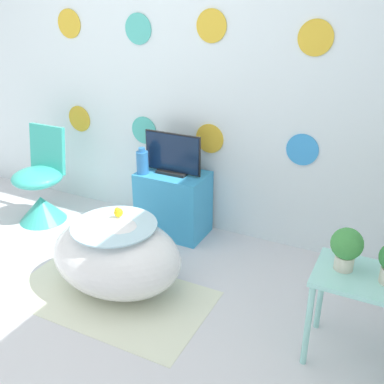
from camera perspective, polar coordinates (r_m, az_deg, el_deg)
name	(u,v)px	position (r m, az deg, el deg)	size (l,w,h in m)	color
ground_plane	(27,351)	(2.71, -20.19, -18.38)	(12.00, 12.00, 0.00)	silver
wall_back_dotted	(176,61)	(3.43, -2.01, 16.30)	(4.75, 0.05, 2.60)	white
rug	(110,296)	(2.97, -10.33, -12.81)	(1.26, 0.71, 0.01)	silver
bathtub	(117,255)	(2.91, -9.55, -7.95)	(0.86, 0.65, 0.48)	white
rubber_duck	(118,212)	(2.84, -9.35, -2.53)	(0.06, 0.06, 0.07)	yellow
chair	(41,192)	(3.91, -18.67, 0.04)	(0.41, 0.41, 0.78)	#38B2A3
tv_cabinet	(173,203)	(3.51, -2.39, -1.42)	(0.52, 0.34, 0.51)	#389ED6
tv	(173,156)	(3.36, -2.49, 4.63)	(0.46, 0.12, 0.31)	black
vase	(142,162)	(3.39, -6.32, 3.82)	(0.09, 0.09, 0.20)	#2D72B7
side_table	(362,292)	(2.41, 20.80, -11.80)	(0.48, 0.36, 0.51)	#99E0D8
potted_plant_left	(347,246)	(2.31, 19.03, -6.56)	(0.16, 0.16, 0.22)	beige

